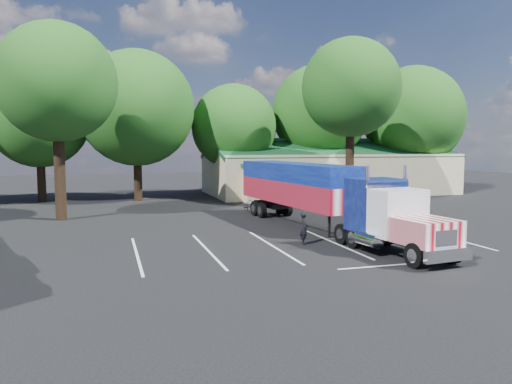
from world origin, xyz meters
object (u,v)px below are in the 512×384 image
object	(u,v)px
semi_truck	(316,191)
silver_sedan	(344,193)
woman	(304,228)
bicycle	(250,206)

from	to	relation	value
semi_truck	silver_sedan	distance (m)	15.12
semi_truck	woman	xyz separation A→B (m)	(-2.31, -3.82, -1.42)
semi_truck	silver_sedan	xyz separation A→B (m)	(8.09, 12.68, -1.48)
bicycle	silver_sedan	xyz separation A→B (m)	(9.66, 4.21, 0.28)
woman	bicycle	world-z (taller)	woman
semi_truck	bicycle	world-z (taller)	semi_truck
semi_truck	bicycle	distance (m)	8.79
woman	bicycle	size ratio (longest dim) A/B	0.91
semi_truck	bicycle	bearing A→B (deg)	93.85
semi_truck	bicycle	xyz separation A→B (m)	(-1.56, 8.47, -1.76)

